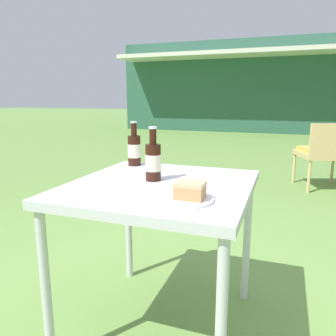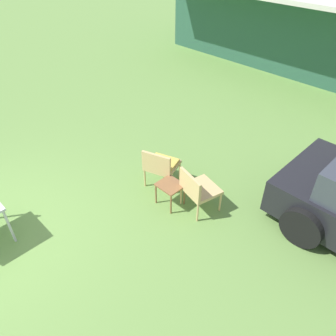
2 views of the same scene
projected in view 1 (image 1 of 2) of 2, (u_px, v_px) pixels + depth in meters
name	position (u px, v px, depth m)	size (l,w,h in m)	color
ground_plane	(161.00, 326.00, 1.65)	(60.00, 60.00, 0.00)	#6B9347
cabin_building	(286.00, 88.00, 12.04)	(10.95, 5.41, 2.97)	#2D5B47
wicker_chair_cushioned	(326.00, 151.00, 4.04)	(0.72, 0.71, 0.83)	tan
patio_table	(161.00, 198.00, 1.51)	(0.80, 0.84, 0.74)	silver
cake_on_plate	(186.00, 194.00, 1.23)	(0.24, 0.24, 0.07)	white
cola_bottle_near	(153.00, 161.00, 1.52)	(0.07, 0.07, 0.25)	black
cola_bottle_far	(134.00, 149.00, 1.87)	(0.07, 0.07, 0.25)	black
fork	(164.00, 198.00, 1.25)	(0.16, 0.07, 0.01)	silver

